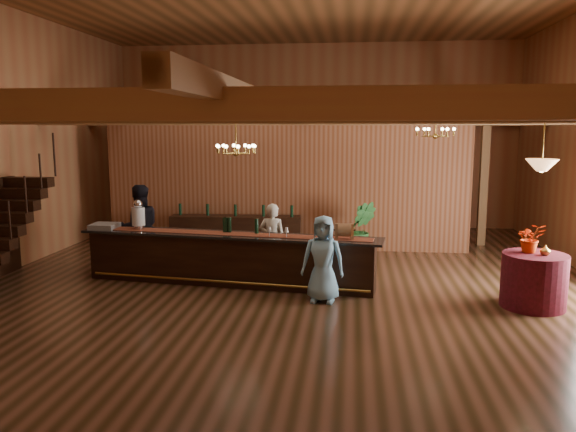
# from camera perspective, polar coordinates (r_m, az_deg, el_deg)

# --- Properties ---
(floor) EXTENTS (14.00, 14.00, 0.00)m
(floor) POSITION_cam_1_polar(r_m,az_deg,el_deg) (10.76, 0.07, -7.25)
(floor) COLOR brown
(floor) RESTS_ON ground
(wall_back) EXTENTS (12.00, 0.10, 5.50)m
(wall_back) POSITION_cam_1_polar(r_m,az_deg,el_deg) (17.31, 2.73, 8.10)
(wall_back) COLOR #A97144
(wall_back) RESTS_ON floor
(wall_front) EXTENTS (12.00, 0.10, 5.50)m
(wall_front) POSITION_cam_1_polar(r_m,az_deg,el_deg) (3.48, -13.19, 4.58)
(wall_front) COLOR #A97144
(wall_front) RESTS_ON floor
(beam_grid) EXTENTS (11.90, 13.90, 0.39)m
(beam_grid) POSITION_cam_1_polar(r_m,az_deg,el_deg) (10.84, 0.38, 10.21)
(beam_grid) COLOR olive
(beam_grid) RESTS_ON wall_left
(support_posts) EXTENTS (9.20, 10.20, 3.20)m
(support_posts) POSITION_cam_1_polar(r_m,az_deg,el_deg) (9.93, -0.26, 0.84)
(support_posts) COLOR olive
(support_posts) RESTS_ON floor
(partition_wall) EXTENTS (9.00, 0.18, 3.10)m
(partition_wall) POSITION_cam_1_polar(r_m,az_deg,el_deg) (13.94, -0.34, 2.97)
(partition_wall) COLOR brown
(partition_wall) RESTS_ON floor
(backroom_boxes) EXTENTS (4.10, 0.60, 1.10)m
(backroom_boxes) POSITION_cam_1_polar(r_m,az_deg,el_deg) (16.02, 1.26, 0.07)
(backroom_boxes) COLOR black
(backroom_boxes) RESTS_ON floor
(tasting_bar) EXTENTS (5.97, 1.46, 1.00)m
(tasting_bar) POSITION_cam_1_polar(r_m,az_deg,el_deg) (10.94, -6.04, -4.31)
(tasting_bar) COLOR black
(tasting_bar) RESTS_ON floor
(beverage_dispenser) EXTENTS (0.26, 0.26, 0.60)m
(beverage_dispenser) POSITION_cam_1_polar(r_m,az_deg,el_deg) (11.62, -14.97, 0.09)
(beverage_dispenser) COLOR silver
(beverage_dispenser) RESTS_ON tasting_bar
(glass_rack_tray) EXTENTS (0.50, 0.50, 0.10)m
(glass_rack_tray) POSITION_cam_1_polar(r_m,az_deg,el_deg) (11.93, -18.15, -0.98)
(glass_rack_tray) COLOR gray
(glass_rack_tray) RESTS_ON tasting_bar
(raffle_drum) EXTENTS (0.34, 0.24, 0.30)m
(raffle_drum) POSITION_cam_1_polar(r_m,az_deg,el_deg) (10.24, 5.75, -1.45)
(raffle_drum) COLOR brown
(raffle_drum) RESTS_ON tasting_bar
(bar_bottle_0) EXTENTS (0.07, 0.07, 0.30)m
(bar_bottle_0) POSITION_cam_1_polar(r_m,az_deg,el_deg) (10.96, -6.46, -0.91)
(bar_bottle_0) COLOR black
(bar_bottle_0) RESTS_ON tasting_bar
(bar_bottle_1) EXTENTS (0.07, 0.07, 0.30)m
(bar_bottle_1) POSITION_cam_1_polar(r_m,az_deg,el_deg) (10.95, -6.34, -0.91)
(bar_bottle_1) COLOR black
(bar_bottle_1) RESTS_ON tasting_bar
(bar_bottle_2) EXTENTS (0.07, 0.07, 0.30)m
(bar_bottle_2) POSITION_cam_1_polar(r_m,az_deg,el_deg) (10.93, -5.97, -0.93)
(bar_bottle_2) COLOR black
(bar_bottle_2) RESTS_ON tasting_bar
(bar_bottle_3) EXTENTS (0.07, 0.07, 0.30)m
(bar_bottle_3) POSITION_cam_1_polar(r_m,az_deg,el_deg) (10.76, -3.22, -1.05)
(bar_bottle_3) COLOR black
(bar_bottle_3) RESTS_ON tasting_bar
(backbar_shelf) EXTENTS (3.18, 0.69, 0.89)m
(backbar_shelf) POSITION_cam_1_polar(r_m,az_deg,el_deg) (13.75, -5.33, -1.81)
(backbar_shelf) COLOR black
(backbar_shelf) RESTS_ON floor
(round_table) EXTENTS (1.06, 1.06, 0.92)m
(round_table) POSITION_cam_1_polar(r_m,az_deg,el_deg) (10.36, 23.69, -6.03)
(round_table) COLOR maroon
(round_table) RESTS_ON floor
(chandelier_left) EXTENTS (0.80, 0.80, 0.77)m
(chandelier_left) POSITION_cam_1_polar(r_m,az_deg,el_deg) (11.41, -5.31, 6.83)
(chandelier_left) COLOR #A78336
(chandelier_left) RESTS_ON beam_grid
(chandelier_right) EXTENTS (0.80, 0.80, 0.43)m
(chandelier_right) POSITION_cam_1_polar(r_m,az_deg,el_deg) (12.37, 14.75, 8.28)
(chandelier_right) COLOR #A78336
(chandelier_right) RESTS_ON beam_grid
(pendant_lamp) EXTENTS (0.52, 0.52, 0.90)m
(pendant_lamp) POSITION_cam_1_polar(r_m,az_deg,el_deg) (10.06, 24.38, 4.74)
(pendant_lamp) COLOR #A78336
(pendant_lamp) RESTS_ON beam_grid
(bartender) EXTENTS (0.59, 0.42, 1.51)m
(bartender) POSITION_cam_1_polar(r_m,az_deg,el_deg) (11.36, -1.60, -2.47)
(bartender) COLOR beige
(bartender) RESTS_ON floor
(staff_second) EXTENTS (1.11, 1.03, 1.83)m
(staff_second) POSITION_cam_1_polar(r_m,az_deg,el_deg) (12.27, -14.85, -1.15)
(staff_second) COLOR black
(staff_second) RESTS_ON floor
(guest) EXTENTS (0.79, 0.56, 1.52)m
(guest) POSITION_cam_1_polar(r_m,az_deg,el_deg) (9.75, 3.57, -4.37)
(guest) COLOR #7FBEE4
(guest) RESTS_ON floor
(floor_plant) EXTENTS (0.78, 0.65, 1.33)m
(floor_plant) POSITION_cam_1_polar(r_m,az_deg,el_deg) (13.17, 7.30, -1.34)
(floor_plant) COLOR #255E26
(floor_plant) RESTS_ON floor
(table_flowers) EXTENTS (0.46, 0.40, 0.50)m
(table_flowers) POSITION_cam_1_polar(r_m,az_deg,el_deg) (10.30, 23.41, -2.06)
(table_flowers) COLOR red
(table_flowers) RESTS_ON round_table
(table_vase) EXTENTS (0.17, 0.17, 0.27)m
(table_vase) POSITION_cam_1_polar(r_m,az_deg,el_deg) (10.19, 24.69, -2.89)
(table_vase) COLOR #A78336
(table_vase) RESTS_ON round_table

